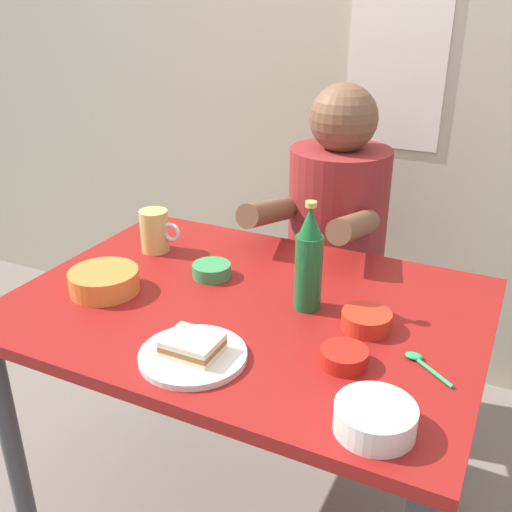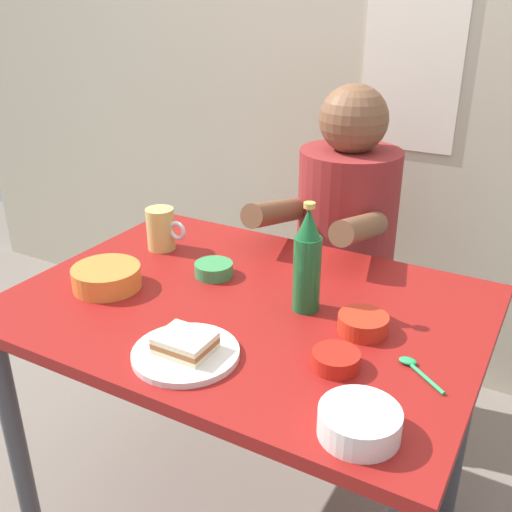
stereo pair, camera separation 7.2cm
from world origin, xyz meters
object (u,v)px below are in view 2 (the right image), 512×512
(stool, at_px, (340,324))
(sandwich, at_px, (185,343))
(beer_mug, at_px, (161,229))
(beer_bottle, at_px, (307,263))
(dining_table, at_px, (246,335))
(soup_bowl_orange, at_px, (107,276))
(plate_orange, at_px, (186,353))
(person_seated, at_px, (346,214))

(stool, xyz_separation_m, sandwich, (-0.00, -0.89, 0.42))
(beer_mug, bearing_deg, beer_bottle, -13.10)
(dining_table, distance_m, soup_bowl_orange, 0.38)
(stool, bearing_deg, plate_orange, -90.21)
(person_seated, xyz_separation_m, sandwich, (-0.00, -0.88, 0.01))
(person_seated, bearing_deg, stool, 90.00)
(stool, height_order, plate_orange, plate_orange)
(sandwich, relative_size, beer_bottle, 0.42)
(dining_table, distance_m, beer_mug, 0.43)
(plate_orange, xyz_separation_m, beer_bottle, (0.13, 0.30, 0.11))
(person_seated, bearing_deg, plate_orange, -90.22)
(person_seated, distance_m, beer_mug, 0.60)
(plate_orange, bearing_deg, beer_mug, 132.23)
(dining_table, distance_m, sandwich, 0.29)
(stool, relative_size, soup_bowl_orange, 2.65)
(person_seated, bearing_deg, beer_bottle, -77.70)
(sandwich, bearing_deg, plate_orange, -86.42)
(person_seated, height_order, beer_bottle, person_seated)
(sandwich, relative_size, soup_bowl_orange, 0.65)
(plate_orange, relative_size, beer_mug, 1.75)
(stool, relative_size, person_seated, 0.63)
(sandwich, bearing_deg, beer_mug, 132.23)
(dining_table, bearing_deg, beer_mug, 156.92)
(dining_table, relative_size, stool, 2.44)
(person_seated, relative_size, beer_bottle, 2.75)
(stool, distance_m, person_seated, 0.42)
(dining_table, bearing_deg, beer_bottle, 15.67)
(dining_table, bearing_deg, soup_bowl_orange, -162.96)
(dining_table, relative_size, person_seated, 1.53)
(dining_table, xyz_separation_m, plate_orange, (0.01, -0.26, 0.10))
(plate_orange, bearing_deg, person_seated, 89.78)
(stool, xyz_separation_m, soup_bowl_orange, (-0.35, -0.73, 0.42))
(dining_table, distance_m, plate_orange, 0.28)
(sandwich, distance_m, beer_mug, 0.56)
(plate_orange, bearing_deg, sandwich, 93.58)
(dining_table, xyz_separation_m, soup_bowl_orange, (-0.34, -0.10, 0.12))
(person_seated, bearing_deg, sandwich, -90.22)
(beer_mug, bearing_deg, dining_table, -23.08)
(sandwich, bearing_deg, soup_bowl_orange, 156.15)
(beer_bottle, bearing_deg, stool, 102.07)
(plate_orange, relative_size, sandwich, 2.00)
(dining_table, xyz_separation_m, sandwich, (0.01, -0.26, 0.13))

